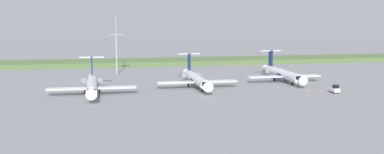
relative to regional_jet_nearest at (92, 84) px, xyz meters
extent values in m
plane|color=gray|center=(28.01, 22.39, -2.54)|extent=(500.00, 500.00, 0.00)
cube|color=#597542|center=(28.01, 70.95, -1.61)|extent=(320.00, 20.00, 1.86)
cylinder|color=white|center=(0.00, -0.59, -0.09)|extent=(2.70, 24.00, 2.70)
cone|color=white|center=(0.00, -14.09, -0.09)|extent=(2.70, 3.00, 2.70)
cone|color=white|center=(0.00, 13.41, -0.09)|extent=(2.30, 4.00, 2.29)
cube|color=black|center=(0.00, -12.19, 0.39)|extent=(2.02, 1.80, 0.90)
cylinder|color=navy|center=(0.00, -0.59, -0.24)|extent=(2.76, 3.60, 2.76)
cube|color=white|center=(-5.90, -1.59, -0.69)|extent=(11.00, 3.20, 0.36)
cube|color=white|center=(5.91, -1.59, -0.69)|extent=(11.00, 3.20, 0.36)
cube|color=navy|center=(0.00, 10.41, 3.86)|extent=(0.36, 3.20, 5.20)
cube|color=white|center=(0.00, 10.71, 6.26)|extent=(6.80, 1.80, 0.24)
cylinder|color=gray|center=(-2.25, 8.61, 0.11)|extent=(1.50, 3.40, 1.50)
cylinder|color=gray|center=(2.25, 8.61, 0.11)|extent=(1.50, 3.40, 1.50)
cylinder|color=gray|center=(0.00, -8.03, -1.54)|extent=(0.20, 0.20, 0.65)
cylinder|color=black|center=(0.00, -8.03, -2.09)|extent=(0.30, 0.90, 0.90)
cylinder|color=black|center=(-1.90, 1.81, -2.09)|extent=(0.35, 0.90, 0.90)
cylinder|color=black|center=(1.90, 1.81, -2.09)|extent=(0.35, 0.90, 0.90)
cylinder|color=white|center=(29.13, 5.35, -0.09)|extent=(2.70, 24.00, 2.70)
cone|color=white|center=(29.13, -8.15, -0.09)|extent=(2.70, 3.00, 2.70)
cone|color=white|center=(29.13, 19.35, -0.09)|extent=(2.29, 4.00, 2.29)
cube|color=black|center=(29.13, -6.25, 0.39)|extent=(2.03, 1.80, 0.90)
cylinder|color=navy|center=(29.13, 5.35, -0.24)|extent=(2.76, 3.60, 2.76)
cube|color=white|center=(23.22, 4.35, -0.69)|extent=(11.00, 3.20, 0.36)
cube|color=white|center=(35.03, 4.35, -0.69)|extent=(11.00, 3.20, 0.36)
cube|color=navy|center=(29.13, 16.35, 3.86)|extent=(0.36, 3.20, 5.20)
cube|color=white|center=(29.13, 16.65, 6.26)|extent=(6.80, 1.80, 0.24)
cylinder|color=gray|center=(26.88, 14.55, 0.11)|extent=(1.50, 3.40, 1.50)
cylinder|color=gray|center=(31.38, 14.55, 0.11)|extent=(1.50, 3.40, 1.50)
cylinder|color=gray|center=(29.13, -2.09, -1.54)|extent=(0.20, 0.20, 0.65)
cylinder|color=black|center=(29.13, -2.09, -2.09)|extent=(0.30, 0.90, 0.90)
cylinder|color=black|center=(27.23, 7.75, -2.09)|extent=(0.35, 0.90, 0.90)
cylinder|color=black|center=(31.03, 7.75, -2.09)|extent=(0.35, 0.90, 0.90)
cylinder|color=white|center=(57.88, 11.84, -0.09)|extent=(2.70, 24.00, 2.70)
cone|color=white|center=(57.88, -1.66, -0.09)|extent=(2.70, 3.00, 2.70)
cone|color=white|center=(57.88, 25.84, -0.09)|extent=(2.30, 4.00, 2.29)
cube|color=black|center=(57.88, 0.24, 0.39)|extent=(2.02, 1.80, 0.90)
cylinder|color=navy|center=(57.88, 11.84, -0.24)|extent=(2.76, 3.60, 2.76)
cube|color=white|center=(51.97, 10.84, -0.69)|extent=(11.00, 3.20, 0.36)
cube|color=white|center=(63.78, 10.84, -0.69)|extent=(11.00, 3.20, 0.36)
cube|color=navy|center=(57.88, 22.84, 3.86)|extent=(0.36, 3.20, 5.20)
cube|color=white|center=(57.88, 23.14, 6.26)|extent=(6.80, 1.80, 0.24)
cylinder|color=gray|center=(55.63, 21.04, 0.11)|extent=(1.50, 3.40, 1.50)
cylinder|color=gray|center=(60.13, 21.04, 0.11)|extent=(1.50, 3.40, 1.50)
cylinder|color=gray|center=(57.88, 4.40, -1.54)|extent=(0.20, 0.20, 0.65)
cylinder|color=black|center=(57.88, 4.40, -2.09)|extent=(0.30, 0.90, 0.90)
cylinder|color=black|center=(55.98, 14.24, -2.09)|extent=(0.35, 0.90, 0.90)
cylinder|color=black|center=(59.78, 14.24, -2.09)|extent=(0.35, 0.90, 0.90)
cylinder|color=#B2B2B7|center=(8.12, 40.40, 4.13)|extent=(0.50, 0.50, 13.33)
cylinder|color=#B2B2B7|center=(8.12, 40.40, 14.38)|extent=(0.28, 0.28, 7.18)
cube|color=#B2B2B7|center=(8.12, 40.40, 11.19)|extent=(4.40, 0.20, 0.20)
sphere|color=red|center=(8.12, 40.40, 18.22)|extent=(0.50, 0.50, 0.50)
cube|color=silver|center=(63.42, -10.74, -1.69)|extent=(1.70, 3.20, 1.10)
cube|color=black|center=(63.42, -11.30, -0.69)|extent=(1.36, 1.10, 0.90)
cylinder|color=black|center=(62.67, -11.70, -2.24)|extent=(0.22, 0.60, 0.60)
cylinder|color=black|center=(64.17, -11.70, -2.24)|extent=(0.22, 0.60, 0.60)
cylinder|color=black|center=(62.67, -9.78, -2.24)|extent=(0.22, 0.60, 0.60)
cylinder|color=black|center=(64.17, -9.78, -2.24)|extent=(0.22, 0.60, 0.60)
cone|color=orange|center=(57.62, -6.84, -2.26)|extent=(0.44, 0.44, 0.55)
cone|color=orange|center=(61.46, -6.69, -2.26)|extent=(0.44, 0.44, 0.55)
camera|label=1|loc=(1.62, -127.27, 18.54)|focal=44.97mm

